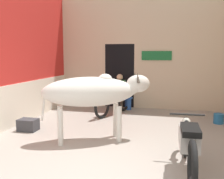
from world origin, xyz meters
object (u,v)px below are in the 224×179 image
object	(u,v)px
shopkeeper_seated	(119,91)
motorcycle_far	(114,100)
motorcycle_near	(189,143)
crate	(28,125)
plastic_stool	(128,103)
bucket	(219,119)
cow	(94,92)

from	to	relation	value
shopkeeper_seated	motorcycle_far	bearing A→B (deg)	-92.47
motorcycle_near	motorcycle_far	bearing A→B (deg)	120.49
motorcycle_near	crate	bearing A→B (deg)	159.73
motorcycle_far	shopkeeper_seated	xyz separation A→B (m)	(0.03, 0.66, 0.16)
plastic_stool	bucket	world-z (taller)	plastic_stool
shopkeeper_seated	cow	bearing A→B (deg)	-87.47
motorcycle_far	bucket	distance (m)	2.94
motorcycle_near	crate	world-z (taller)	motorcycle_near
motorcycle_near	bucket	distance (m)	3.25
bucket	motorcycle_near	bearing A→B (deg)	-105.80
motorcycle_far	plastic_stool	bearing A→B (deg)	70.39
plastic_stool	motorcycle_near	bearing A→B (deg)	-67.70
motorcycle_far	bucket	bearing A→B (deg)	-6.50
shopkeeper_seated	crate	distance (m)	3.23
motorcycle_near	motorcycle_far	distance (m)	3.99
crate	shopkeeper_seated	bearing A→B (deg)	60.01
cow	crate	xyz separation A→B (m)	(-1.73, 0.28, -0.89)
shopkeeper_seated	plastic_stool	size ratio (longest dim) A/B	2.87
crate	plastic_stool	bearing A→B (deg)	57.51
cow	motorcycle_near	bearing A→B (deg)	-29.36
motorcycle_near	shopkeeper_seated	distance (m)	4.56
motorcycle_near	shopkeeper_seated	xyz separation A→B (m)	(-2.00, 4.10, 0.15)
motorcycle_far	plastic_stool	size ratio (longest dim) A/B	4.39
motorcycle_far	plastic_stool	distance (m)	0.88
motorcycle_far	bucket	xyz separation A→B (m)	(2.91, -0.33, -0.32)
cow	motorcycle_far	bearing A→B (deg)	93.90
motorcycle_far	cow	bearing A→B (deg)	-86.10
plastic_stool	crate	world-z (taller)	plastic_stool
motorcycle_far	shopkeeper_seated	world-z (taller)	shopkeeper_seated
motorcycle_far	motorcycle_near	bearing A→B (deg)	-59.51
crate	bucket	bearing A→B (deg)	21.70
cow	plastic_stool	xyz separation A→B (m)	(0.12, 3.19, -0.81)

